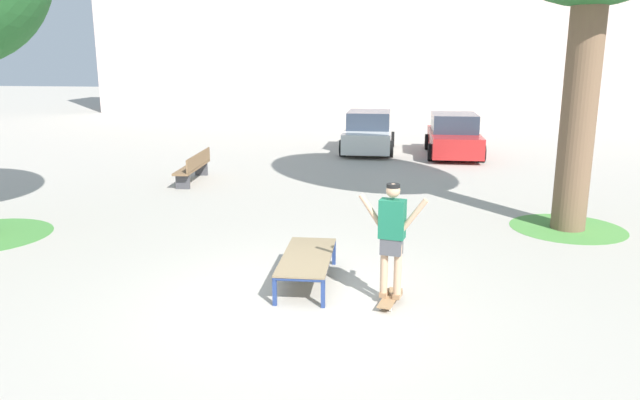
{
  "coord_description": "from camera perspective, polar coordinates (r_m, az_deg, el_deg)",
  "views": [
    {
      "loc": [
        1.37,
        -8.07,
        3.51
      ],
      "look_at": [
        -0.06,
        2.24,
        1.0
      ],
      "focal_mm": 33.54,
      "sensor_mm": 36.0,
      "label": 1
    }
  ],
  "objects": [
    {
      "name": "skater",
      "position": [
        8.54,
        6.88,
        -3.13
      ],
      "size": [
        0.99,
        0.34,
        1.69
      ],
      "color": "tan",
      "rests_on": "skateboard"
    },
    {
      "name": "skateboard",
      "position": [
        8.87,
        6.69,
        -9.3
      ],
      "size": [
        0.36,
        0.82,
        0.09
      ],
      "color": "#9E754C",
      "rests_on": "ground"
    },
    {
      "name": "building_facade",
      "position": [
        38.14,
        10.94,
        17.14
      ],
      "size": [
        41.6,
        4.0,
        12.12
      ],
      "primitive_type": "cube",
      "color": "beige",
      "rests_on": "ground"
    },
    {
      "name": "park_bench",
      "position": [
        17.46,
        -11.92,
        3.15
      ],
      "size": [
        0.6,
        2.42,
        0.83
      ],
      "color": "brown",
      "rests_on": "ground"
    },
    {
      "name": "car_white",
      "position": [
        22.81,
        4.66,
        6.4
      ],
      "size": [
        1.93,
        4.21,
        1.5
      ],
      "color": "silver",
      "rests_on": "ground"
    },
    {
      "name": "car_red",
      "position": [
        22.27,
        12.63,
        5.94
      ],
      "size": [
        1.94,
        4.21,
        1.5
      ],
      "color": "red",
      "rests_on": "ground"
    },
    {
      "name": "grass_patch_near_right",
      "position": [
        13.57,
        22.52,
        -2.49
      ],
      "size": [
        2.34,
        2.34,
        0.01
      ],
      "primitive_type": "cylinder",
      "color": "#519342",
      "rests_on": "ground"
    },
    {
      "name": "ground_plane",
      "position": [
        8.9,
        -1.62,
        -9.66
      ],
      "size": [
        120.0,
        120.0,
        0.0
      ],
      "primitive_type": "plane",
      "color": "#B2AA9E"
    },
    {
      "name": "skate_box",
      "position": [
        9.45,
        -1.25,
        -5.57
      ],
      "size": [
        0.82,
        1.92,
        0.46
      ],
      "color": "navy",
      "rests_on": "ground"
    }
  ]
}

